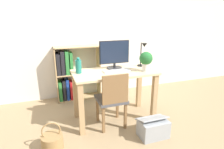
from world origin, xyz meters
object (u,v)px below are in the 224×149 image
object	(u,v)px
monitor	(114,54)
vase	(78,66)
keyboard	(117,71)
potted_plant	(146,60)
bookshelf	(70,75)
storage_box	(153,128)
desk_lamp	(143,52)
basket	(52,141)
chair	(112,98)

from	to	relation	value
monitor	vase	world-z (taller)	monitor
monitor	keyboard	bearing A→B (deg)	-97.60
keyboard	vase	size ratio (longest dim) A/B	1.73
vase	potted_plant	size ratio (longest dim) A/B	0.80
bookshelf	storage_box	size ratio (longest dim) A/B	2.69
potted_plant	storage_box	bearing A→B (deg)	-102.15
desk_lamp	basket	size ratio (longest dim) A/B	1.06
desk_lamp	keyboard	bearing A→B (deg)	-167.13
keyboard	chair	xyz separation A→B (m)	(-0.14, -0.20, -0.33)
basket	storage_box	bearing A→B (deg)	-7.77
vase	potted_plant	bearing A→B (deg)	-12.99
bookshelf	chair	bearing A→B (deg)	-69.37
bookshelf	basket	distance (m)	1.50
potted_plant	chair	xyz separation A→B (m)	(-0.54, -0.08, -0.49)
keyboard	monitor	bearing A→B (deg)	82.40
monitor	chair	distance (m)	0.68
vase	desk_lamp	distance (m)	1.02
desk_lamp	storage_box	bearing A→B (deg)	-103.45
keyboard	chair	distance (m)	0.41
keyboard	basket	size ratio (longest dim) A/B	1.10
monitor	potted_plant	world-z (taller)	monitor
chair	storage_box	bearing A→B (deg)	-35.57
vase	potted_plant	xyz separation A→B (m)	(0.95, -0.22, 0.07)
desk_lamp	chair	xyz separation A→B (m)	(-0.61, -0.31, -0.56)
keyboard	vase	world-z (taller)	vase
monitor	vase	bearing A→B (deg)	-172.29
basket	desk_lamp	bearing A→B (deg)	19.93
chair	bookshelf	distance (m)	1.26
monitor	keyboard	distance (m)	0.28
vase	storage_box	world-z (taller)	vase
monitor	storage_box	size ratio (longest dim) A/B	1.24
potted_plant	monitor	bearing A→B (deg)	142.18
vase	chair	distance (m)	0.66
desk_lamp	potted_plant	xyz separation A→B (m)	(-0.07, -0.23, -0.06)
monitor	desk_lamp	distance (m)	0.45
vase	desk_lamp	size ratio (longest dim) A/B	0.60
monitor	chair	size ratio (longest dim) A/B	0.57
keyboard	potted_plant	bearing A→B (deg)	-17.26
bookshelf	desk_lamp	bearing A→B (deg)	-39.38
monitor	basket	bearing A→B (deg)	-149.67
keyboard	chair	world-z (taller)	chair
chair	bookshelf	xyz separation A→B (m)	(-0.44, 1.18, 0.03)
monitor	bookshelf	bearing A→B (deg)	127.09
chair	storage_box	xyz separation A→B (m)	(0.44, -0.39, -0.33)
basket	storage_box	distance (m)	1.30
storage_box	basket	bearing A→B (deg)	172.23
desk_lamp	chair	distance (m)	0.88
keyboard	storage_box	world-z (taller)	keyboard
desk_lamp	potted_plant	distance (m)	0.25
keyboard	desk_lamp	bearing A→B (deg)	12.87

